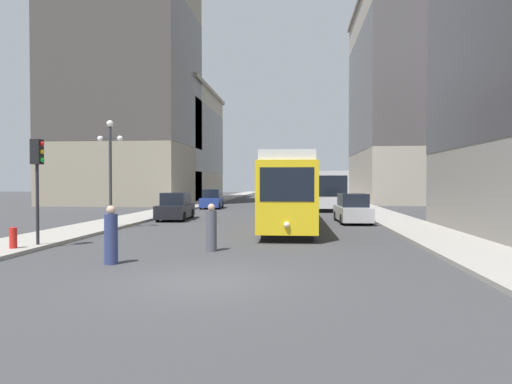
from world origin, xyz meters
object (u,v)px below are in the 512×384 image
(pedestrian_crossing_near, at_px, (211,229))
(traffic_light_near_left, at_px, (37,164))
(pedestrian_crossing_far, at_px, (111,237))
(lamp_post_left_near, at_px, (110,157))
(parked_car_right_far, at_px, (352,209))
(transit_bus, at_px, (328,188))
(fire_hydrant, at_px, (13,238))
(streetcar, at_px, (288,190))
(parked_car_left_near, at_px, (176,207))
(parked_car_left_mid, at_px, (212,200))

(pedestrian_crossing_near, bearing_deg, traffic_light_near_left, -124.05)
(pedestrian_crossing_far, bearing_deg, lamp_post_left_near, -63.89)
(parked_car_right_far, relative_size, pedestrian_crossing_near, 2.81)
(transit_bus, bearing_deg, traffic_light_near_left, -115.67)
(parked_car_right_far, xyz_separation_m, fire_hydrant, (-13.62, -13.18, -0.32))
(pedestrian_crossing_near, xyz_separation_m, lamp_post_left_near, (-6.94, 7.29, 3.08))
(streetcar, xyz_separation_m, parked_car_right_far, (3.93, 2.65, -1.26))
(transit_bus, bearing_deg, pedestrian_crossing_far, -106.30)
(streetcar, relative_size, pedestrian_crossing_near, 8.70)
(parked_car_left_near, bearing_deg, fire_hydrant, -100.94)
(streetcar, relative_size, fire_hydrant, 20.22)
(streetcar, distance_m, pedestrian_crossing_far, 13.56)
(pedestrian_crossing_near, bearing_deg, lamp_post_left_near, -169.99)
(streetcar, bearing_deg, pedestrian_crossing_far, -113.38)
(parked_car_left_mid, height_order, pedestrian_crossing_near, parked_car_left_mid)
(streetcar, relative_size, parked_car_right_far, 3.09)
(pedestrian_crossing_far, distance_m, lamp_post_left_near, 11.46)
(parked_car_left_near, relative_size, fire_hydrant, 6.32)
(pedestrian_crossing_near, distance_m, lamp_post_left_near, 10.52)
(parked_car_left_mid, relative_size, pedestrian_crossing_far, 2.43)
(pedestrian_crossing_near, bearing_deg, fire_hydrant, -115.96)
(streetcar, height_order, pedestrian_crossing_far, streetcar)
(parked_car_left_near, relative_size, pedestrian_crossing_far, 2.61)
(parked_car_left_near, bearing_deg, parked_car_right_far, -8.98)
(transit_bus, xyz_separation_m, pedestrian_crossing_near, (-6.00, -26.53, -1.14))
(parked_car_left_mid, bearing_deg, streetcar, -68.47)
(traffic_light_near_left, bearing_deg, parked_car_left_near, 82.86)
(streetcar, bearing_deg, fire_hydrant, -133.27)
(parked_car_left_near, height_order, lamp_post_left_near, lamp_post_left_near)
(fire_hydrant, bearing_deg, traffic_light_near_left, 70.94)
(traffic_light_near_left, bearing_deg, parked_car_right_far, 42.55)
(parked_car_right_far, xyz_separation_m, traffic_light_near_left, (-13.27, -12.18, 2.40))
(parked_car_left_near, bearing_deg, pedestrian_crossing_near, -72.42)
(pedestrian_crossing_far, xyz_separation_m, lamp_post_left_near, (-4.35, 10.16, 3.04))
(lamp_post_left_near, bearing_deg, parked_car_right_far, 20.14)
(transit_bus, xyz_separation_m, parked_car_right_far, (0.55, -14.30, -1.10))
(lamp_post_left_near, height_order, fire_hydrant, lamp_post_left_near)
(lamp_post_left_near, bearing_deg, transit_bus, 56.08)
(streetcar, xyz_separation_m, lamp_post_left_near, (-9.56, -2.30, 1.79))
(parked_car_left_mid, height_order, traffic_light_near_left, traffic_light_near_left)
(parked_car_left_mid, distance_m, traffic_light_near_left, 26.51)
(parked_car_left_mid, bearing_deg, lamp_post_left_near, -98.63)
(parked_car_right_far, height_order, pedestrian_crossing_near, parked_car_right_far)
(parked_car_left_near, distance_m, parked_car_right_far, 11.65)
(transit_bus, height_order, parked_car_left_near, transit_bus)
(pedestrian_crossing_near, xyz_separation_m, fire_hydrant, (-7.07, -0.94, -0.29))
(transit_bus, relative_size, pedestrian_crossing_far, 6.37)
(transit_bus, distance_m, pedestrian_crossing_near, 27.23)
(fire_hydrant, bearing_deg, transit_bus, 64.56)
(parked_car_left_near, xyz_separation_m, fire_hydrant, (-2.03, -14.41, -0.32))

